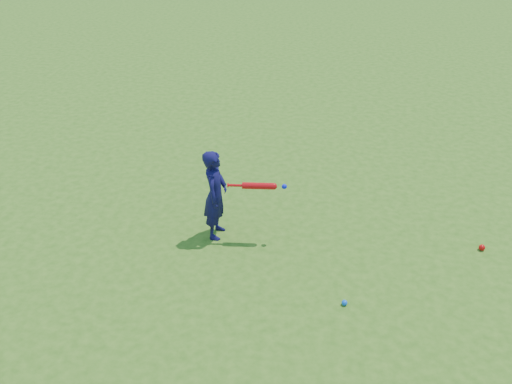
{
  "coord_description": "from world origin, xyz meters",
  "views": [
    {
      "loc": [
        1.76,
        -5.32,
        4.2
      ],
      "look_at": [
        0.86,
        0.58,
        0.64
      ],
      "focal_mm": 40.0,
      "sensor_mm": 36.0,
      "label": 1
    }
  ],
  "objects_px": {
    "ground_ball_red": "(482,247)",
    "ground_ball_blue": "(344,303)",
    "bat_swing": "(261,186)",
    "child": "(215,195)"
  },
  "relations": [
    {
      "from": "ground_ball_red",
      "to": "ground_ball_blue",
      "type": "bearing_deg",
      "value": -142.75
    },
    {
      "from": "bat_swing",
      "to": "child",
      "type": "bearing_deg",
      "value": 175.36
    },
    {
      "from": "child",
      "to": "ground_ball_red",
      "type": "height_order",
      "value": "child"
    },
    {
      "from": "child",
      "to": "bat_swing",
      "type": "bearing_deg",
      "value": -86.5
    },
    {
      "from": "child",
      "to": "ground_ball_red",
      "type": "bearing_deg",
      "value": -85.06
    },
    {
      "from": "child",
      "to": "ground_ball_red",
      "type": "distance_m",
      "value": 3.34
    },
    {
      "from": "ground_ball_red",
      "to": "child",
      "type": "bearing_deg",
      "value": -177.3
    },
    {
      "from": "ground_ball_red",
      "to": "bat_swing",
      "type": "height_order",
      "value": "bat_swing"
    },
    {
      "from": "child",
      "to": "ground_ball_blue",
      "type": "height_order",
      "value": "child"
    },
    {
      "from": "ground_ball_red",
      "to": "ground_ball_blue",
      "type": "xyz_separation_m",
      "value": [
        -1.65,
        -1.25,
        -0.01
      ]
    }
  ]
}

